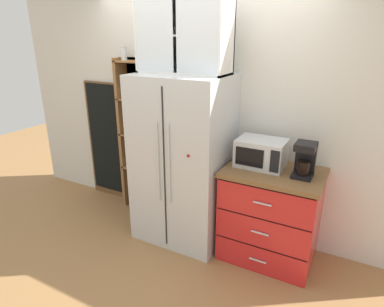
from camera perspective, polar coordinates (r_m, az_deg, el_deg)
ground_plane at (r=3.79m, az=-1.31°, el=-13.41°), size 10.78×10.78×0.00m
wall_back_cream at (r=3.61m, az=1.69°, el=6.98°), size 5.08×0.10×2.55m
refrigerator at (r=3.38m, az=-1.49°, el=-1.11°), size 0.92×0.74×1.74m
pantry_shelf_column at (r=4.00m, az=-8.63°, el=3.40°), size 0.54×0.24×1.96m
counter_cabinet at (r=3.29m, az=13.44°, el=-10.26°), size 0.89×0.65×0.92m
microwave at (r=3.12m, az=11.93°, el=0.10°), size 0.44×0.33×0.26m
coffee_maker at (r=3.00m, az=19.01°, el=-0.93°), size 0.17×0.20×0.31m
mug_cream at (r=3.02m, az=13.95°, el=-2.54°), size 0.12×0.08×0.08m
bottle_clear at (r=3.08m, az=14.42°, el=-0.92°), size 0.07×0.07×0.24m
upper_cabinet at (r=3.20m, az=-1.24°, el=19.82°), size 0.88×0.32×0.68m
chalkboard_menu at (r=4.43m, az=-14.46°, el=2.10°), size 0.60×0.04×1.54m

